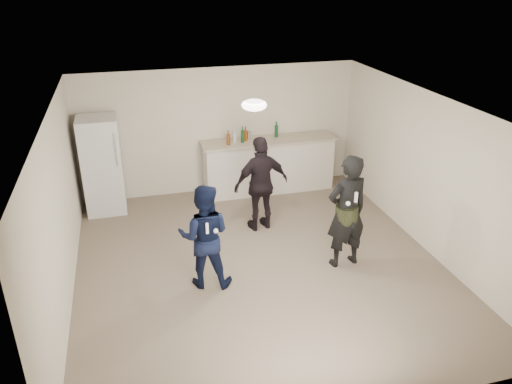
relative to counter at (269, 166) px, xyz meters
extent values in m
plane|color=#6B5B4C|center=(-0.93, -2.67, -0.53)|extent=(6.00, 6.00, 0.00)
plane|color=silver|center=(-0.93, -2.67, 1.98)|extent=(6.00, 6.00, 0.00)
plane|color=beige|center=(-0.93, 0.33, 0.72)|extent=(6.00, 0.00, 6.00)
plane|color=beige|center=(-0.93, -5.67, 0.72)|extent=(6.00, 0.00, 6.00)
plane|color=beige|center=(-3.68, -2.67, 0.72)|extent=(0.00, 6.00, 6.00)
plane|color=beige|center=(1.82, -2.67, 0.72)|extent=(0.00, 6.00, 6.00)
cube|color=beige|center=(0.00, 0.00, 0.00)|extent=(2.60, 0.56, 1.05)
cube|color=beige|center=(0.00, 0.00, 0.55)|extent=(2.68, 0.64, 0.04)
cube|color=white|center=(-3.20, -0.07, 0.38)|extent=(0.70, 0.70, 1.80)
cylinder|color=silver|center=(-2.92, -0.44, 0.78)|extent=(0.02, 0.02, 0.60)
ellipsoid|color=white|center=(-0.93, -2.37, 1.93)|extent=(0.36, 0.36, 0.16)
cylinder|color=silver|center=(-0.38, 0.15, 0.65)|extent=(0.08, 0.08, 0.17)
imported|color=#101B45|center=(-1.80, -2.94, 0.25)|extent=(0.89, 0.77, 1.55)
imported|color=black|center=(0.34, -2.97, 0.37)|extent=(0.70, 0.51, 1.79)
cylinder|color=#2B3417|center=(0.34, -2.97, 0.32)|extent=(0.34, 0.34, 0.28)
imported|color=black|center=(-0.58, -1.52, 0.31)|extent=(1.04, 0.57, 1.68)
cube|color=white|center=(-1.80, -3.22, 0.53)|extent=(0.04, 0.04, 0.15)
sphere|color=white|center=(-1.68, -3.19, 0.45)|extent=(0.07, 0.07, 0.07)
cube|color=silver|center=(0.34, -3.22, 0.72)|extent=(0.04, 0.04, 0.15)
sphere|color=white|center=(0.24, -3.19, 0.62)|extent=(0.07, 0.07, 0.07)
cylinder|color=#8F4814|center=(-0.46, 0.06, 0.67)|extent=(0.08, 0.08, 0.21)
cylinder|color=#154B24|center=(-0.54, -0.03, 0.68)|extent=(0.06, 0.06, 0.24)
cylinder|color=white|center=(-0.69, 0.03, 0.65)|extent=(0.07, 0.07, 0.17)
cylinder|color=#134522|center=(0.19, 0.13, 0.68)|extent=(0.07, 0.07, 0.24)
cylinder|color=brown|center=(-0.84, -0.09, 0.67)|extent=(0.07, 0.07, 0.21)
camera|label=1|loc=(-2.68, -9.02, 3.72)|focal=35.00mm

